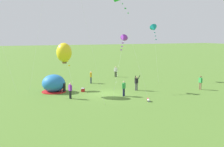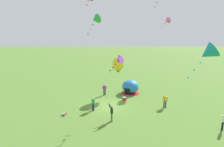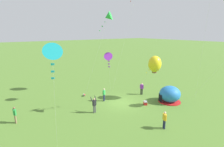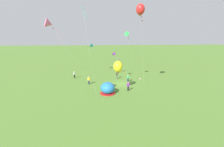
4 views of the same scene
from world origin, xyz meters
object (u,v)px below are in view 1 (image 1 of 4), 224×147
object	(u,v)px
cooler_box	(83,90)
kite_teal	(154,29)
popup_tent	(54,84)
kite_purple	(124,39)
person_watching_sky	(124,88)
toddler_crawling	(148,100)
person_center_field	(200,82)
person_strolling	(91,76)
kite_yellow	(64,53)
person_arms_raised	(136,82)
person_with_toddler	(70,90)
person_near_tent	(116,71)

from	to	relation	value
cooler_box	kite_teal	size ratio (longest dim) A/B	0.08
kite_teal	popup_tent	bearing A→B (deg)	-168.80
popup_tent	kite_purple	bearing A→B (deg)	-15.20
popup_tent	kite_teal	distance (m)	17.13
person_watching_sky	toddler_crawling	bearing A→B (deg)	-67.07
toddler_crawling	person_center_field	world-z (taller)	person_center_field
person_strolling	kite_yellow	bearing A→B (deg)	-130.83
person_strolling	person_center_field	bearing A→B (deg)	-39.83
kite_yellow	person_center_field	bearing A→B (deg)	-12.64
cooler_box	person_strolling	world-z (taller)	person_strolling
person_arms_raised	kite_purple	distance (m)	5.47
cooler_box	kite_purple	world-z (taller)	kite_purple
person_with_toddler	person_center_field	xyz separation A→B (m)	(15.99, -1.57, 0.00)
kite_purple	kite_yellow	size ratio (longest dim) A/B	1.16
kite_yellow	person_arms_raised	bearing A→B (deg)	-6.45
kite_yellow	toddler_crawling	bearing A→B (deg)	-41.25
cooler_box	toddler_crawling	xyz separation A→B (m)	(4.82, -7.13, -0.04)
person_arms_raised	person_watching_sky	bearing A→B (deg)	-141.18
cooler_box	person_watching_sky	xyz separation A→B (m)	(3.50, -4.02, 0.74)
person_with_toddler	person_watching_sky	xyz separation A→B (m)	(5.74, -1.13, 0.00)
popup_tent	person_strolling	size ratio (longest dim) A/B	1.63
kite_purple	kite_yellow	distance (m)	7.32
person_arms_raised	person_center_field	world-z (taller)	person_arms_raised
popup_tent	person_arms_raised	bearing A→B (deg)	-17.34
person_near_tent	kite_yellow	size ratio (longest dim) A/B	0.29
toddler_crawling	person_strolling	world-z (taller)	person_strolling
toddler_crawling	person_arms_raised	bearing A→B (deg)	75.05
person_arms_raised	person_watching_sky	world-z (taller)	person_arms_raised
person_watching_sky	kite_teal	distance (m)	13.74
person_arms_raised	person_near_tent	bearing A→B (deg)	80.35
popup_tent	cooler_box	bearing A→B (deg)	-19.36
popup_tent	person_with_toddler	world-z (taller)	popup_tent
toddler_crawling	kite_teal	world-z (taller)	kite_teal
popup_tent	kite_purple	size ratio (longest dim) A/B	0.41
cooler_box	person_center_field	distance (m)	14.48
person_near_tent	kite_yellow	xyz separation A→B (m)	(-10.37, -9.54, 3.81)
person_with_toddler	kite_yellow	distance (m)	4.33
person_arms_raised	kite_teal	xyz separation A→B (m)	(6.00, 6.03, 6.65)
toddler_crawling	person_near_tent	size ratio (longest dim) A/B	0.32
cooler_box	person_with_toddler	world-z (taller)	person_with_toddler
person_with_toddler	cooler_box	bearing A→B (deg)	52.29
kite_teal	person_watching_sky	bearing A→B (deg)	-136.72
popup_tent	person_arms_raised	distance (m)	9.94
person_strolling	person_near_tent	bearing A→B (deg)	35.18
cooler_box	kite_purple	distance (m)	7.78
toddler_crawling	person_near_tent	bearing A→B (deg)	78.54
cooler_box	kite_purple	xyz separation A→B (m)	(4.83, -1.05, 6.01)
toddler_crawling	kite_yellow	size ratio (longest dim) A/B	0.09
person_arms_raised	person_strolling	bearing A→B (deg)	118.68
cooler_box	person_center_field	world-z (taller)	person_center_field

